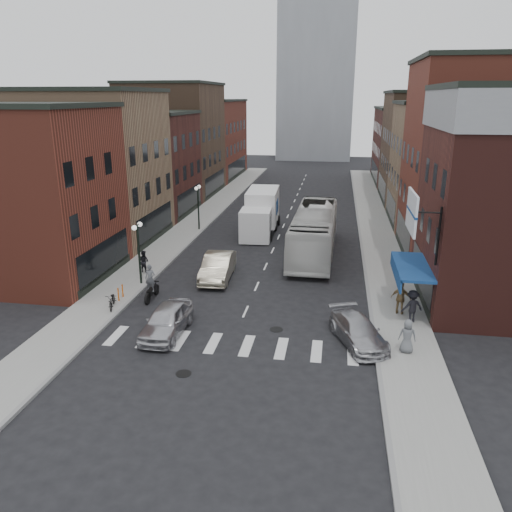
# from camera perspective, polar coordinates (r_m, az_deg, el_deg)

# --- Properties ---
(ground) EXTENTS (160.00, 160.00, 0.00)m
(ground) POSITION_cam_1_polar(r_m,az_deg,el_deg) (27.58, -1.58, -7.20)
(ground) COLOR black
(ground) RESTS_ON ground
(sidewalk_left) EXTENTS (3.00, 74.00, 0.15)m
(sidewalk_left) POSITION_cam_1_polar(r_m,az_deg,el_deg) (49.76, -6.51, 4.20)
(sidewalk_left) COLOR gray
(sidewalk_left) RESTS_ON ground
(sidewalk_right) EXTENTS (3.00, 74.00, 0.15)m
(sidewalk_right) POSITION_cam_1_polar(r_m,az_deg,el_deg) (48.12, 13.43, 3.35)
(sidewalk_right) COLOR gray
(sidewalk_right) RESTS_ON ground
(curb_left) EXTENTS (0.20, 74.00, 0.16)m
(curb_left) POSITION_cam_1_polar(r_m,az_deg,el_deg) (49.40, -4.82, 4.06)
(curb_left) COLOR gray
(curb_left) RESTS_ON ground
(curb_right) EXTENTS (0.20, 74.00, 0.16)m
(curb_right) POSITION_cam_1_polar(r_m,az_deg,el_deg) (48.04, 11.64, 3.36)
(curb_right) COLOR gray
(curb_right) RESTS_ON ground
(crosswalk_stripes) EXTENTS (12.00, 2.20, 0.01)m
(crosswalk_stripes) POSITION_cam_1_polar(r_m,az_deg,el_deg) (24.95, -2.88, -10.07)
(crosswalk_stripes) COLOR silver
(crosswalk_stripes) RESTS_ON ground
(bldg_left_near) EXTENTS (10.30, 9.20, 11.30)m
(bldg_left_near) POSITION_cam_1_polar(r_m,az_deg,el_deg) (35.63, -24.77, 6.46)
(bldg_left_near) COLOR maroon
(bldg_left_near) RESTS_ON ground
(bldg_left_mid_a) EXTENTS (10.30, 10.20, 12.30)m
(bldg_left_mid_a) POSITION_cam_1_polar(r_m,az_deg,el_deg) (43.66, -18.02, 9.68)
(bldg_left_mid_a) COLOR #8A684C
(bldg_left_mid_a) RESTS_ON ground
(bldg_left_mid_b) EXTENTS (10.30, 10.20, 10.30)m
(bldg_left_mid_b) POSITION_cam_1_polar(r_m,az_deg,el_deg) (52.81, -13.03, 10.25)
(bldg_left_mid_b) COLOR #441D18
(bldg_left_mid_b) RESTS_ON ground
(bldg_left_far_a) EXTENTS (10.30, 12.20, 13.30)m
(bldg_left_far_a) POSITION_cam_1_polar(r_m,az_deg,el_deg) (62.94, -9.34, 12.98)
(bldg_left_far_a) COLOR #4E3727
(bldg_left_far_a) RESTS_ON ground
(bldg_left_far_b) EXTENTS (10.30, 16.20, 11.30)m
(bldg_left_far_b) POSITION_cam_1_polar(r_m,az_deg,el_deg) (76.39, -5.95, 13.16)
(bldg_left_far_b) COLOR maroon
(bldg_left_far_b) RESTS_ON ground
(bldg_right_mid_a) EXTENTS (10.30, 10.20, 14.30)m
(bldg_right_mid_a) POSITION_cam_1_polar(r_m,az_deg,el_deg) (40.15, 24.31, 9.80)
(bldg_right_mid_a) COLOR maroon
(bldg_right_mid_a) RESTS_ON ground
(bldg_right_mid_b) EXTENTS (10.30, 10.20, 11.30)m
(bldg_right_mid_b) POSITION_cam_1_polar(r_m,az_deg,el_deg) (49.98, 21.28, 9.69)
(bldg_right_mid_b) COLOR #8A684C
(bldg_right_mid_b) RESTS_ON ground
(bldg_right_far_a) EXTENTS (10.30, 12.20, 12.30)m
(bldg_right_far_a) POSITION_cam_1_polar(r_m,az_deg,el_deg) (60.68, 19.30, 11.60)
(bldg_right_far_a) COLOR #4E3727
(bldg_right_far_a) RESTS_ON ground
(bldg_right_far_b) EXTENTS (10.30, 16.20, 10.30)m
(bldg_right_far_b) POSITION_cam_1_polar(r_m,az_deg,el_deg) (74.55, 17.46, 11.97)
(bldg_right_far_b) COLOR #441D18
(bldg_right_far_b) RESTS_ON ground
(awning_blue) EXTENTS (1.80, 5.00, 0.78)m
(awning_blue) POSITION_cam_1_polar(r_m,az_deg,el_deg) (28.82, 17.07, -1.27)
(awning_blue) COLOR navy
(awning_blue) RESTS_ON ground
(billboard_sign) EXTENTS (1.52, 3.00, 3.70)m
(billboard_sign) POSITION_cam_1_polar(r_m,az_deg,el_deg) (25.94, 17.56, 4.68)
(billboard_sign) COLOR black
(billboard_sign) RESTS_ON ground
(distant_tower) EXTENTS (14.00, 14.00, 50.00)m
(distant_tower) POSITION_cam_1_polar(r_m,az_deg,el_deg) (103.53, 7.18, 25.04)
(distant_tower) COLOR #9399A0
(distant_tower) RESTS_ON ground
(streetlamp_near) EXTENTS (0.32, 1.22, 4.11)m
(streetlamp_near) POSITION_cam_1_polar(r_m,az_deg,el_deg) (32.23, -13.31, 1.56)
(streetlamp_near) COLOR black
(streetlamp_near) RESTS_ON ground
(streetlamp_far) EXTENTS (0.32, 1.22, 4.11)m
(streetlamp_far) POSITION_cam_1_polar(r_m,az_deg,el_deg) (45.11, -6.64, 6.48)
(streetlamp_far) COLOR black
(streetlamp_far) RESTS_ON ground
(bike_rack) EXTENTS (0.08, 0.68, 0.80)m
(bike_rack) POSITION_cam_1_polar(r_m,az_deg,el_deg) (30.72, -15.23, -4.06)
(bike_rack) COLOR #D8590C
(bike_rack) RESTS_ON sidewalk_left
(box_truck) EXTENTS (2.87, 8.62, 3.71)m
(box_truck) POSITION_cam_1_polar(r_m,az_deg,el_deg) (44.31, 0.55, 4.96)
(box_truck) COLOR white
(box_truck) RESTS_ON ground
(motorcycle_rider) EXTENTS (0.63, 2.17, 2.21)m
(motorcycle_rider) POSITION_cam_1_polar(r_m,az_deg,el_deg) (30.35, -11.93, -3.09)
(motorcycle_rider) COLOR black
(motorcycle_rider) RESTS_ON ground
(transit_bus) EXTENTS (3.28, 12.90, 3.58)m
(transit_bus) POSITION_cam_1_polar(r_m,az_deg,el_deg) (38.40, 6.66, 2.77)
(transit_bus) COLOR silver
(transit_bus) RESTS_ON ground
(sedan_left_near) EXTENTS (1.90, 4.53, 1.53)m
(sedan_left_near) POSITION_cam_1_polar(r_m,az_deg,el_deg) (26.03, -10.16, -7.23)
(sedan_left_near) COLOR silver
(sedan_left_near) RESTS_ON ground
(sedan_left_far) EXTENTS (2.07, 5.21, 1.68)m
(sedan_left_far) POSITION_cam_1_polar(r_m,az_deg,el_deg) (33.27, -4.40, -1.23)
(sedan_left_far) COLOR beige
(sedan_left_far) RESTS_ON ground
(curb_car) EXTENTS (3.32, 4.81, 1.29)m
(curb_car) POSITION_cam_1_polar(r_m,az_deg,el_deg) (25.26, 11.60, -8.42)
(curb_car) COLOR #AFAEB3
(curb_car) RESTS_ON ground
(parked_bicycle) EXTENTS (1.10, 1.84, 0.91)m
(parked_bicycle) POSITION_cam_1_polar(r_m,az_deg,el_deg) (29.58, -16.11, -4.88)
(parked_bicycle) COLOR black
(parked_bicycle) RESTS_ON sidewalk_left
(ped_left_solo) EXTENTS (0.82, 0.60, 1.52)m
(ped_left_solo) POSITION_cam_1_polar(r_m,az_deg,el_deg) (34.93, -12.71, -0.58)
(ped_left_solo) COLOR black
(ped_left_solo) RESTS_ON sidewalk_left
(ped_right_a) EXTENTS (1.28, 0.92, 1.79)m
(ped_right_a) POSITION_cam_1_polar(r_m,az_deg,el_deg) (27.82, 17.42, -5.49)
(ped_right_a) COLOR black
(ped_right_a) RESTS_ON sidewalk_right
(ped_right_b) EXTENTS (1.17, 0.78, 1.83)m
(ped_right_b) POSITION_cam_1_polar(r_m,az_deg,el_deg) (28.64, 16.22, -4.65)
(ped_right_b) COLOR olive
(ped_right_b) RESTS_ON sidewalk_right
(ped_right_c) EXTENTS (0.85, 0.59, 1.65)m
(ped_right_c) POSITION_cam_1_polar(r_m,az_deg,el_deg) (24.61, 16.91, -8.75)
(ped_right_c) COLOR slate
(ped_right_c) RESTS_ON sidewalk_right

